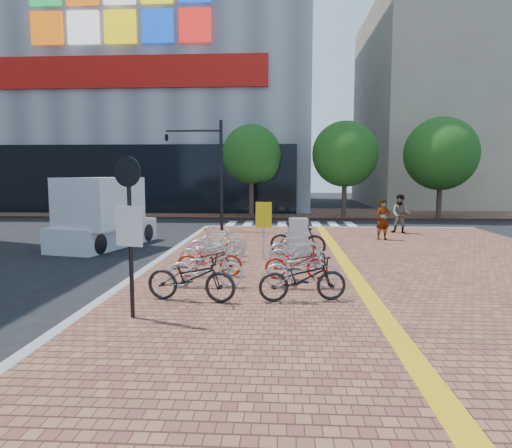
# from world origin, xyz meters

# --- Properties ---
(ground) EXTENTS (120.00, 120.00, 0.00)m
(ground) POSITION_xyz_m (0.00, 0.00, 0.00)
(ground) COLOR black
(ground) RESTS_ON ground
(sidewalk) EXTENTS (14.00, 34.00, 0.15)m
(sidewalk) POSITION_xyz_m (3.00, -5.00, 0.07)
(sidewalk) COLOR brown
(sidewalk) RESTS_ON ground
(tactile_strip) EXTENTS (0.40, 34.00, 0.01)m
(tactile_strip) POSITION_xyz_m (2.00, -5.00, 0.16)
(tactile_strip) COLOR gold
(tactile_strip) RESTS_ON sidewalk
(kerb_west) EXTENTS (0.25, 34.00, 0.15)m
(kerb_west) POSITION_xyz_m (-4.00, -5.00, 0.08)
(kerb_west) COLOR gray
(kerb_west) RESTS_ON ground
(kerb_north) EXTENTS (14.00, 0.25, 0.15)m
(kerb_north) POSITION_xyz_m (3.00, 12.00, 0.08)
(kerb_north) COLOR gray
(kerb_north) RESTS_ON ground
(far_sidewalk) EXTENTS (70.00, 8.00, 0.15)m
(far_sidewalk) POSITION_xyz_m (0.00, 21.00, 0.07)
(far_sidewalk) COLOR brown
(far_sidewalk) RESTS_ON ground
(department_store) EXTENTS (36.00, 24.27, 28.00)m
(department_store) POSITION_xyz_m (-15.99, 31.95, 13.98)
(department_store) COLOR gray
(department_store) RESTS_ON ground
(building_beige) EXTENTS (20.00, 18.00, 18.00)m
(building_beige) POSITION_xyz_m (18.00, 32.00, 9.00)
(building_beige) COLOR gray
(building_beige) RESTS_ON ground
(crosswalk) EXTENTS (7.50, 4.00, 0.01)m
(crosswalk) POSITION_xyz_m (0.50, 14.00, 0.01)
(crosswalk) COLOR silver
(crosswalk) RESTS_ON ground
(street_trees) EXTENTS (16.20, 4.60, 6.35)m
(street_trees) POSITION_xyz_m (5.04, 17.45, 4.10)
(street_trees) COLOR #38281E
(street_trees) RESTS_ON far_sidewalk
(bike_0) EXTENTS (2.08, 0.97, 1.05)m
(bike_0) POSITION_xyz_m (-1.96, -2.49, 0.68)
(bike_0) COLOR black
(bike_0) RESTS_ON sidewalk
(bike_1) EXTENTS (1.90, 0.78, 0.98)m
(bike_1) POSITION_xyz_m (-1.85, -1.26, 0.64)
(bike_1) COLOR silver
(bike_1) RESTS_ON sidewalk
(bike_2) EXTENTS (1.81, 0.74, 0.93)m
(bike_2) POSITION_xyz_m (-1.95, -0.08, 0.61)
(bike_2) COLOR #A31F0B
(bike_2) RESTS_ON sidewalk
(bike_3) EXTENTS (1.84, 0.94, 0.92)m
(bike_3) POSITION_xyz_m (-2.14, 0.86, 0.61)
(bike_3) COLOR #B9B9BE
(bike_3) RESTS_ON sidewalk
(bike_4) EXTENTS (1.86, 0.64, 1.10)m
(bike_4) POSITION_xyz_m (-2.08, 1.99, 0.70)
(bike_4) COLOR #BBBABF
(bike_4) RESTS_ON sidewalk
(bike_5) EXTENTS (1.72, 0.60, 1.02)m
(bike_5) POSITION_xyz_m (-2.04, 3.16, 0.66)
(bike_5) COLOR silver
(bike_5) RESTS_ON sidewalk
(bike_6) EXTENTS (2.03, 1.01, 1.02)m
(bike_6) POSITION_xyz_m (0.47, -2.36, 0.66)
(bike_6) COLOR black
(bike_6) RESTS_ON sidewalk
(bike_7) EXTENTS (1.84, 0.72, 0.95)m
(bike_7) POSITION_xyz_m (0.51, -1.24, 0.63)
(bike_7) COLOR #B2B2B7
(bike_7) RESTS_ON sidewalk
(bike_8) EXTENTS (1.67, 0.59, 0.87)m
(bike_8) POSITION_xyz_m (0.40, -0.24, 0.59)
(bike_8) COLOR #A6110B
(bike_8) RESTS_ON sidewalk
(bike_9) EXTENTS (1.61, 0.67, 0.94)m
(bike_9) POSITION_xyz_m (0.40, 0.86, 0.62)
(bike_9) COLOR #AEADB2
(bike_9) RESTS_ON sidewalk
(bike_10) EXTENTS (1.71, 0.75, 1.00)m
(bike_10) POSITION_xyz_m (0.41, 1.99, 0.65)
(bike_10) COLOR #B7B6BC
(bike_10) RESTS_ON sidewalk
(bike_11) EXTENTS (1.99, 0.92, 1.15)m
(bike_11) POSITION_xyz_m (0.55, 3.17, 0.73)
(bike_11) COLOR black
(bike_11) RESTS_ON sidewalk
(pedestrian_a) EXTENTS (0.71, 0.57, 1.70)m
(pedestrian_a) POSITION_xyz_m (4.28, 7.30, 1.00)
(pedestrian_a) COLOR gray
(pedestrian_a) RESTS_ON sidewalk
(pedestrian_b) EXTENTS (1.10, 1.00, 1.82)m
(pedestrian_b) POSITION_xyz_m (5.57, 9.46, 1.06)
(pedestrian_b) COLOR #4C5561
(pedestrian_b) RESTS_ON sidewalk
(utility_box) EXTENTS (0.65, 0.51, 1.31)m
(utility_box) POSITION_xyz_m (0.56, 3.06, 0.80)
(utility_box) COLOR #B6B6BB
(utility_box) RESTS_ON sidewalk
(yellow_sign) EXTENTS (0.51, 0.14, 1.89)m
(yellow_sign) POSITION_xyz_m (-0.58, 2.32, 1.46)
(yellow_sign) COLOR #B7B7BC
(yellow_sign) RESTS_ON sidewalk
(notice_sign) EXTENTS (0.56, 0.21, 3.11)m
(notice_sign) POSITION_xyz_m (-2.87, -3.75, 2.11)
(notice_sign) COLOR black
(notice_sign) RESTS_ON sidewalk
(traffic_light_pole) EXTENTS (2.88, 1.11, 5.37)m
(traffic_light_pole) POSITION_xyz_m (-4.22, 10.16, 3.86)
(traffic_light_pole) COLOR black
(traffic_light_pole) RESTS_ON sidewalk
(box_truck) EXTENTS (3.13, 5.17, 2.79)m
(box_truck) POSITION_xyz_m (-7.21, 5.72, 1.31)
(box_truck) COLOR silver
(box_truck) RESTS_ON ground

